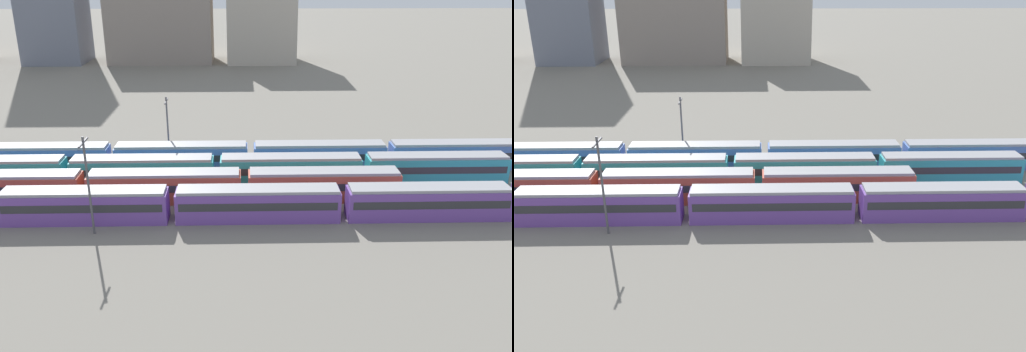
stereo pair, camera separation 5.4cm
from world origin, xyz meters
The scene contains 9 objects.
ground_plane centered at (0.00, 7.80, 0.00)m, with size 600.00×600.00×0.00m, color slate.
train_track_0 centered at (31.29, 0.00, 1.90)m, with size 93.60×3.06×3.75m.
train_track_1 centered at (20.40, 5.20, 1.90)m, with size 55.80×3.06×3.75m.
train_track_2 centered at (26.34, 10.40, 1.90)m, with size 74.70×3.06×3.75m.
train_track_3 centered at (30.76, 15.60, 1.90)m, with size 74.70×3.06×3.75m.
catenary_pole_0 centered at (13.96, -3.07, 5.90)m, with size 0.24×3.20×10.68m.
catenary_pole_1 centered at (19.19, 18.67, 5.30)m, with size 0.24×3.20×9.52m.
distant_building_2 centered at (6.47, 104.73, 14.32)m, with size 29.36×14.83×28.64m, color gray.
distant_building_3 centered at (35.23, 104.73, 13.64)m, with size 19.40×16.87×27.28m, color #B2A899.
Camera 1 is at (29.72, -53.39, 26.36)m, focal length 37.36 mm.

